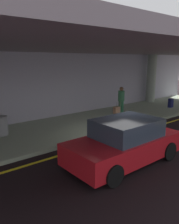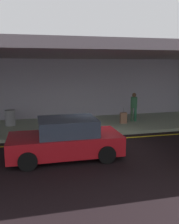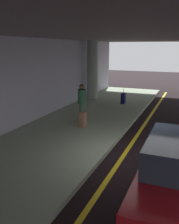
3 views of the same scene
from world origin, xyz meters
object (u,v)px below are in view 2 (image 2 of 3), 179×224
(car_red, at_px, (66,139))
(traveler_with_luggage, at_px, (134,105))
(suitcase_upright_secondary, at_px, (123,118))
(trash_bin_steel, at_px, (10,118))

(car_red, distance_m, traveler_with_luggage, 6.49)
(suitcase_upright_secondary, height_order, trash_bin_steel, suitcase_upright_secondary)
(car_red, height_order, trash_bin_steel, car_red)
(car_red, bearing_deg, traveler_with_luggage, -139.78)
(trash_bin_steel, bearing_deg, car_red, -65.10)
(car_red, bearing_deg, suitcase_upright_secondary, -137.05)
(suitcase_upright_secondary, bearing_deg, car_red, -114.70)
(traveler_with_luggage, distance_m, trash_bin_steel, 7.07)
(car_red, relative_size, traveler_with_luggage, 2.44)
(traveler_with_luggage, height_order, suitcase_upright_secondary, traveler_with_luggage)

